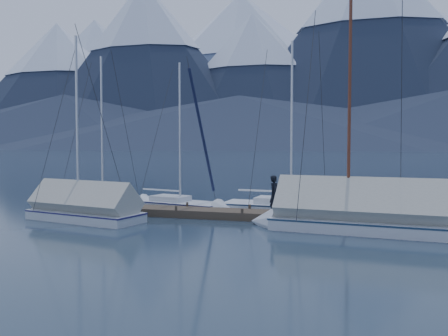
{
  "coord_description": "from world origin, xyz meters",
  "views": [
    {
      "loc": [
        5.79,
        -18.03,
        3.29
      ],
      "look_at": [
        0.0,
        2.0,
        2.2
      ],
      "focal_mm": 38.0,
      "sensor_mm": 36.0,
      "label": 1
    }
  ],
  "objects": [
    {
      "name": "sailboat_covered_near",
      "position": [
        5.2,
        0.37,
        0.49
      ],
      "size": [
        7.71,
        3.29,
        9.77
      ],
      "color": "silver",
      "rests_on": "ground"
    },
    {
      "name": "sailboat_open_right",
      "position": [
        3.12,
        4.22,
        0.16
      ],
      "size": [
        6.8,
        2.87,
        8.85
      ],
      "color": "silver",
      "rests_on": "ground"
    },
    {
      "name": "sailboat_open_left",
      "position": [
        -6.83,
        4.12,
        0.15
      ],
      "size": [
        6.52,
        2.8,
        8.59
      ],
      "color": "silver",
      "rests_on": "ground"
    },
    {
      "name": "person",
      "position": [
        2.28,
        1.86,
        1.13
      ],
      "size": [
        0.58,
        0.68,
        1.58
      ],
      "primitive_type": "imported",
      "rotation": [
        0.0,
        0.0,
        1.16
      ],
      "color": "black",
      "rests_on": "dock"
    },
    {
      "name": "dock",
      "position": [
        0.0,
        2.0,
        0.11
      ],
      "size": [
        18.0,
        1.5,
        0.54
      ],
      "color": "#382D23",
      "rests_on": "ground"
    },
    {
      "name": "mountain_range",
      "position": [
        4.12,
        370.45,
        58.65
      ],
      "size": [
        877.0,
        584.0,
        150.5
      ],
      "color": "#475675",
      "rests_on": "ground"
    },
    {
      "name": "mooring_posts",
      "position": [
        -0.5,
        2.0,
        0.35
      ],
      "size": [
        15.12,
        1.52,
        0.35
      ],
      "color": "#382D23",
      "rests_on": "ground"
    },
    {
      "name": "sailboat_covered_far",
      "position": [
        -5.92,
        -0.36,
        0.42
      ],
      "size": [
        6.38,
        3.1,
        8.6
      ],
      "color": "silver",
      "rests_on": "ground"
    },
    {
      "name": "ground",
      "position": [
        0.0,
        0.0,
        0.0
      ],
      "size": [
        1000.0,
        1000.0,
        0.0
      ],
      "primitive_type": "plane",
      "color": "#172534",
      "rests_on": "ground"
    },
    {
      "name": "sailboat_open_mid",
      "position": [
        -2.43,
        3.87,
        0.14
      ],
      "size": [
        6.27,
        3.1,
        7.98
      ],
      "color": "silver",
      "rests_on": "ground"
    }
  ]
}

